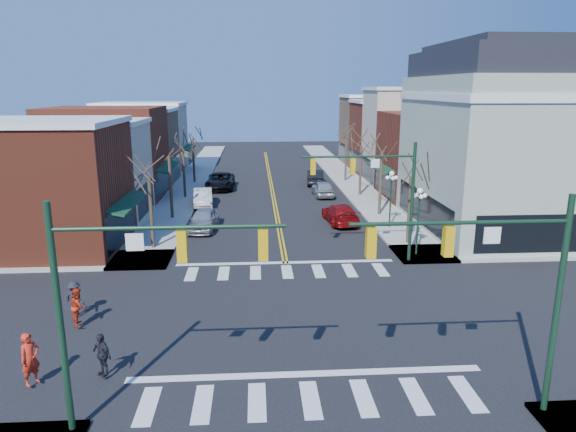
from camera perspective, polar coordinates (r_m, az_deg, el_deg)
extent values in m
plane|color=black|center=(23.69, 0.88, -11.40)|extent=(160.00, 160.00, 0.00)
cube|color=#9E9B93|center=(43.12, -12.98, 0.10)|extent=(3.50, 70.00, 0.15)
cube|color=#9E9B93|center=(43.82, 10.22, 0.46)|extent=(3.50, 70.00, 0.15)
cube|color=maroon|center=(36.35, -25.94, 2.82)|extent=(10.00, 8.50, 8.00)
cube|color=#BCB19B|center=(43.56, -22.17, 4.50)|extent=(10.00, 7.00, 7.50)
cube|color=maroon|center=(51.07, -19.47, 6.55)|extent=(10.00, 9.00, 8.50)
cube|color=#87674A|center=(59.05, -17.33, 7.28)|extent=(10.00, 7.50, 7.80)
cube|color=#BCB19B|center=(66.55, -15.82, 8.24)|extent=(10.00, 8.00, 8.20)
cube|color=maroon|center=(50.52, 16.36, 6.43)|extent=(10.00, 8.50, 8.00)
cube|color=#BCB19B|center=(57.71, 13.82, 8.46)|extent=(10.00, 7.00, 10.00)
cube|color=maroon|center=(64.95, 11.80, 8.48)|extent=(10.00, 8.00, 8.50)
cube|color=#87674A|center=(72.64, 10.14, 9.31)|extent=(10.00, 8.00, 9.00)
cube|color=#A1AF98|center=(40.48, 23.23, 6.26)|extent=(12.00, 14.00, 11.00)
cube|color=white|center=(40.22, 23.80, 12.04)|extent=(12.25, 14.25, 0.50)
cube|color=black|center=(40.25, 24.13, 15.30)|extent=(11.40, 13.40, 1.80)
cube|color=black|center=(40.31, 24.29, 16.86)|extent=(9.80, 11.80, 0.60)
cylinder|color=#14331E|center=(16.40, -23.98, -10.87)|extent=(0.20, 0.20, 7.20)
cylinder|color=#14331E|center=(14.63, -13.05, -1.27)|extent=(6.50, 0.12, 0.12)
cube|color=gold|center=(14.73, -11.68, -3.32)|extent=(0.28, 0.28, 0.90)
cube|color=gold|center=(14.59, -2.79, -3.21)|extent=(0.28, 0.28, 0.90)
cylinder|color=#14331E|center=(17.91, 27.71, -9.18)|extent=(0.20, 0.20, 7.20)
cylinder|color=#14331E|center=(15.59, 18.63, -0.71)|extent=(6.50, 0.12, 0.12)
cube|color=gold|center=(15.61, 17.37, -2.69)|extent=(0.28, 0.28, 0.90)
cube|color=gold|center=(14.95, 9.19, -2.94)|extent=(0.28, 0.28, 0.90)
cylinder|color=#14331E|center=(30.86, 13.60, 1.32)|extent=(0.20, 0.20, 7.20)
cylinder|color=#14331E|center=(29.57, 7.85, 6.56)|extent=(6.50, 0.12, 0.12)
cube|color=gold|center=(29.58, 7.19, 5.51)|extent=(0.28, 0.28, 0.90)
cube|color=gold|center=(29.24, 2.79, 5.50)|extent=(0.28, 0.28, 0.90)
cylinder|color=#14331E|center=(32.49, 14.22, -0.99)|extent=(0.12, 0.12, 4.00)
sphere|color=white|center=(32.02, 14.45, 2.73)|extent=(0.36, 0.36, 0.36)
cylinder|color=#14331E|center=(38.54, 11.31, 1.49)|extent=(0.12, 0.12, 4.00)
sphere|color=white|center=(38.15, 11.46, 4.65)|extent=(0.36, 0.36, 0.36)
cylinder|color=#382B21|center=(33.91, -14.95, 0.25)|extent=(0.24, 0.24, 4.76)
cylinder|color=#382B21|center=(41.58, -12.90, 3.05)|extent=(0.24, 0.24, 5.04)
cylinder|color=#382B21|center=(49.42, -11.46, 4.53)|extent=(0.24, 0.24, 4.55)
cylinder|color=#382B21|center=(57.25, -10.44, 6.02)|extent=(0.24, 0.24, 4.90)
cylinder|color=#382B21|center=(34.79, 13.33, 0.57)|extent=(0.24, 0.24, 4.62)
cylinder|color=#382B21|center=(42.27, 10.23, 3.45)|extent=(0.24, 0.24, 5.18)
cylinder|color=#382B21|center=(49.99, 8.05, 4.94)|extent=(0.24, 0.24, 4.83)
cylinder|color=#382B21|center=(57.75, 6.45, 6.27)|extent=(0.24, 0.24, 4.97)
imported|color=#B0B1B5|center=(38.24, -9.37, -0.39)|extent=(2.29, 4.78, 1.57)
imported|color=silver|center=(46.30, -9.44, 2.08)|extent=(2.04, 4.72, 1.51)
imported|color=black|center=(53.77, -7.54, 3.88)|extent=(2.85, 6.02, 1.66)
imported|color=maroon|center=(39.89, 5.81, 0.27)|extent=(2.51, 5.31, 1.50)
imported|color=#B5B6BA|center=(49.73, 3.90, 3.07)|extent=(1.92, 4.55, 1.54)
imported|color=black|center=(56.01, 3.03, 4.37)|extent=(2.20, 5.08, 1.63)
imported|color=red|center=(20.40, -26.73, -13.99)|extent=(0.77, 0.83, 1.90)
imported|color=#B02912|center=(24.33, -22.27, -9.26)|extent=(0.82, 0.95, 1.67)
imported|color=black|center=(20.04, -19.99, -14.25)|extent=(0.99, 0.90, 1.62)
imported|color=black|center=(25.47, -22.60, -8.39)|extent=(1.16, 0.97, 1.56)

